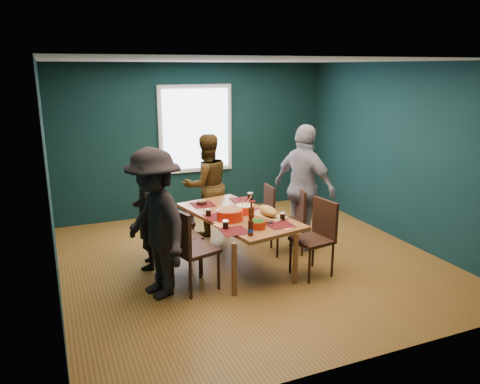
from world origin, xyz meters
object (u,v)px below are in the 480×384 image
Objects in this scene: dining_table at (239,219)px; person_right at (304,188)px; person_near_left at (155,224)px; bowl_salad at (230,214)px; chair_left_near at (188,244)px; chair_right_mid at (293,216)px; chair_right_near at (318,232)px; bowl_herbs at (257,224)px; person_far_left at (148,211)px; chair_left_far at (171,215)px; chair_right_far at (264,208)px; cutting_board at (268,212)px; bowl_dumpling at (245,209)px; chair_left_mid at (173,231)px; person_back at (207,185)px.

person_right is at bearing -2.55° from dining_table.
person_near_left is 5.14× the size of bowl_salad.
chair_left_near is 1.10× the size of chair_right_mid.
chair_right_near is at bearing -27.02° from bowl_salad.
person_far_left is at bearing 140.12° from bowl_herbs.
chair_left_far is at bearing 69.23° from chair_left_near.
person_near_left is at bearing -145.17° from chair_right_far.
cutting_board is (0.52, -0.06, -0.01)m from bowl_salad.
bowl_dumpling is at bearing 92.31° from person_far_left.
bowl_salad is (-1.01, 0.52, 0.21)m from chair_right_near.
chair_right_near reaches higher than bowl_herbs.
chair_right_near is (1.59, -1.36, -0.01)m from chair_left_far.
bowl_dumpling is 0.41× the size of cutting_board.
person_right is at bearing 6.06° from cutting_board.
chair_right_near is 0.98m from person_right.
dining_table is 0.30m from bowl_salad.
person_right is (0.35, -0.62, 0.44)m from chair_right_far.
chair_right_far is 3.11× the size of bowl_dumpling.
person_right is at bearing 15.17° from bowl_salad.
bowl_dumpling is at bearing 34.05° from bowl_salad.
chair_left_mid is 4.79× the size of bowl_herbs.
chair_left_near is 0.56× the size of person_right.
chair_right_near is at bearing -44.58° from bowl_dumpling.
person_right reaches higher than chair_right_mid.
person_far_left is (-2.03, 0.28, 0.24)m from chair_right_mid.
bowl_salad is at bearing -145.95° from bowl_dumpling.
chair_right_near reaches higher than chair_right_mid.
chair_left_far is 4.67× the size of bowl_herbs.
dining_table is at bearing 15.33° from chair_left_near.
bowl_herbs is at bearing -98.96° from bowl_dumpling.
chair_left_near is 0.66× the size of person_far_left.
cutting_board is (1.19, 0.29, 0.17)m from chair_left_near.
bowl_dumpling reaches higher than cutting_board.
person_back is 1.47m from bowl_salad.
chair_left_far is 1.22× the size of chair_right_far.
chair_right_far is (1.68, 0.81, -0.12)m from chair_left_mid.
chair_left_near is 2.12m from person_right.
chair_left_far is at bearing 127.95° from dining_table.
chair_left_near is 0.95m from person_far_left.
bowl_salad is at bearing 11.44° from chair_left_near.
cutting_board is at bearing 85.45° from person_far_left.
chair_right_near is 0.61× the size of person_back.
chair_left_mid is at bearing 75.35° from person_right.
person_right is at bearing -5.24° from chair_left_far.
person_near_left is 1.09m from bowl_salad.
chair_right_mid is 0.96× the size of chair_right_near.
person_far_left reaches higher than chair_left_near.
bowl_herbs is 0.33× the size of cutting_board.
chair_right_near is 0.63× the size of person_far_left.
bowl_dumpling is (0.96, 0.55, 0.16)m from chair_left_near.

